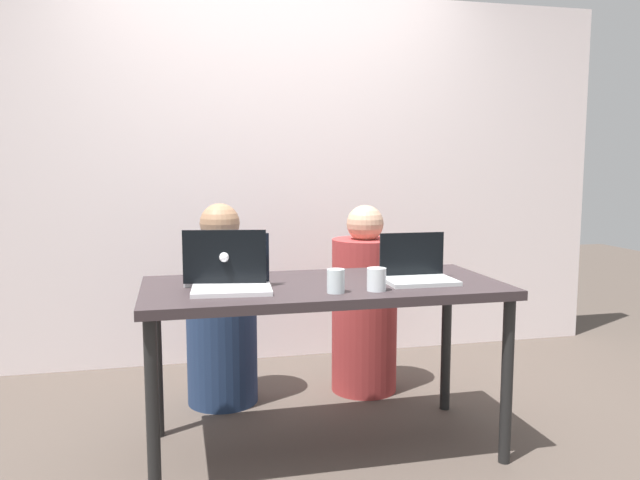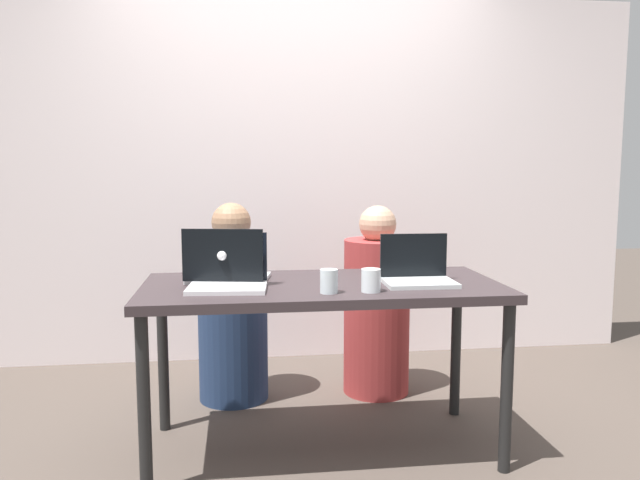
# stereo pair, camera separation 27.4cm
# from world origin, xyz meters

# --- Properties ---
(ground_plane) EXTENTS (12.00, 12.00, 0.00)m
(ground_plane) POSITION_xyz_m (0.00, 0.00, 0.00)
(ground_plane) COLOR #4E423B
(back_wall) EXTENTS (4.50, 0.10, 2.33)m
(back_wall) POSITION_xyz_m (0.00, 1.42, 1.17)
(back_wall) COLOR silver
(back_wall) RESTS_ON ground
(desk) EXTENTS (1.54, 0.70, 0.75)m
(desk) POSITION_xyz_m (0.00, 0.00, 0.68)
(desk) COLOR #33292C
(desk) RESTS_ON ground
(person_on_left) EXTENTS (0.44, 0.44, 1.06)m
(person_on_left) POSITION_xyz_m (-0.39, 0.67, 0.47)
(person_on_left) COLOR navy
(person_on_left) RESTS_ON ground
(person_on_right) EXTENTS (0.42, 0.42, 1.04)m
(person_on_right) POSITION_xyz_m (0.39, 0.67, 0.46)
(person_on_right) COLOR #A33332
(person_on_right) RESTS_ON ground
(laptop_back_left) EXTENTS (0.38, 0.31, 0.24)m
(laptop_back_left) POSITION_xyz_m (-0.41, 0.08, 0.80)
(laptop_back_left) COLOR silver
(laptop_back_left) RESTS_ON desk
(laptop_front_left) EXTENTS (0.34, 0.27, 0.22)m
(laptop_front_left) POSITION_xyz_m (-0.40, -0.06, 0.80)
(laptop_front_left) COLOR silver
(laptop_front_left) RESTS_ON desk
(laptop_front_right) EXTENTS (0.30, 0.25, 0.21)m
(laptop_front_right) POSITION_xyz_m (0.41, -0.06, 0.80)
(laptop_front_right) COLOR silver
(laptop_front_right) RESTS_ON desk
(water_glass_right) EXTENTS (0.08, 0.08, 0.09)m
(water_glass_right) POSITION_xyz_m (0.17, -0.21, 0.79)
(water_glass_right) COLOR white
(water_glass_right) RESTS_ON desk
(water_glass_center) EXTENTS (0.07, 0.07, 0.10)m
(water_glass_center) POSITION_xyz_m (-0.00, -0.21, 0.79)
(water_glass_center) COLOR silver
(water_glass_center) RESTS_ON desk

